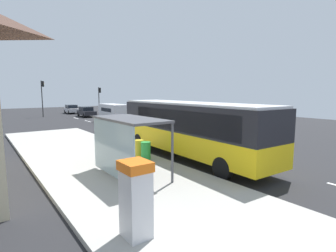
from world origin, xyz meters
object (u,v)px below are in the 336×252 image
Objects in this scene: sedan_near at (72,109)px; bus_shelter at (123,132)px; sedan_far at (86,112)px; traffic_light_near_side at (99,96)px; traffic_light_far_side at (42,93)px; recycling_bin_yellow at (139,148)px; bus at (189,126)px; ticket_machine at (136,199)px; white_van at (114,112)px; recycling_bin_green at (146,151)px.

sedan_near is 38.59m from bus_shelter.
bus_shelter is (-8.72, -29.92, 1.31)m from sedan_far.
traffic_light_far_side reaches higher than traffic_light_near_side.
sedan_near reaches higher than recycling_bin_yellow.
ticket_machine is (-6.66, -5.72, -0.67)m from bus.
bus_shelter is at bearing 66.54° from ticket_machine.
sedan_far is at bearing 76.64° from recycling_bin_yellow.
bus_shelter is at bearing -103.06° from sedan_near.
traffic_light_near_side is 1.14× the size of bus_shelter.
traffic_light_near_side is (3.30, 12.76, 1.71)m from white_van.
traffic_light_near_side is at bearing -5.31° from traffic_light_far_side.
traffic_light_far_side is at bearing 92.49° from bus.
recycling_bin_green is 0.17× the size of traffic_light_far_side.
sedan_far is at bearing -90.00° from sedan_near.
traffic_light_far_side reaches higher than recycling_bin_green.
traffic_light_near_side is at bearing 77.01° from bus.
recycling_bin_yellow is (-6.40, -17.18, -0.69)m from white_van.
ticket_machine reaches higher than sedan_near.
traffic_light_near_side reaches higher than bus.
bus is 2.48× the size of sedan_far.
sedan_far is 4.69m from traffic_light_near_side.
bus is 11.67× the size of recycling_bin_yellow.
bus is 36.61m from sedan_near.
bus_shelter is (-4.70, -1.20, 0.25)m from bus.
recycling_bin_yellow is at bearing 90.00° from recycling_bin_green.
white_van is 1.31× the size of bus_shelter.
bus_shelter is (-11.92, -32.49, -0.96)m from traffic_light_near_side.
white_van is 1.15× the size of traffic_light_near_side.
recycling_bin_yellow is 30.91m from traffic_light_far_side.
sedan_near is 4.71× the size of recycling_bin_yellow.
white_van reaches higher than sedan_far.
bus_shelter is (-8.72, -37.57, 1.31)m from sedan_near.
recycling_bin_green is at bearing -103.04° from sedan_far.
traffic_light_near_side is 0.83× the size of traffic_light_far_side.
traffic_light_near_side reaches higher than recycling_bin_green.
traffic_light_near_side is (7.22, 31.29, 1.21)m from bus.
recycling_bin_green is 1.00× the size of recycling_bin_yellow.
recycling_bin_green is 32.24m from traffic_light_near_side.
bus reaches higher than bus_shelter.
sedan_far is at bearing 73.76° from bus_shelter.
ticket_machine is 0.48× the size of bus_shelter.
traffic_light_near_side reaches higher than ticket_machine.
traffic_light_far_side is 1.37× the size of bus_shelter.
ticket_machine is 38.25m from traffic_light_far_side.
white_van is 21.54m from bus_shelter.
sedan_near is at bearing 90.00° from sedan_far.
bus reaches higher than ticket_machine.
sedan_near is 1.00× the size of sedan_far.
sedan_far is 0.82× the size of traffic_light_far_side.
sedan_far is (4.01, 28.72, -1.05)m from bus.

